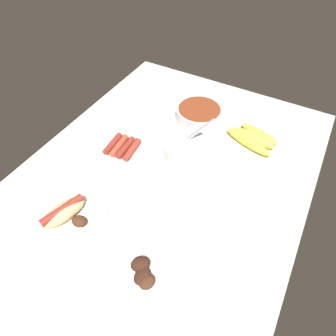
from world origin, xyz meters
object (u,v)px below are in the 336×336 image
Objects in this scene: banana_bunch at (253,138)px; bowl_chili at (199,113)px; bowl_coleslaw at (186,148)px; plate_sausages at (123,149)px; plate_hotdog_assembled at (65,215)px; plate_grilled_meat at (144,277)px.

banana_bunch is 23.03cm from bowl_chili.
bowl_coleslaw reaches higher than plate_sausages.
plate_sausages is at bearing 3.02° from plate_hotdog_assembled.
plate_grilled_meat is at bearing -138.66° from plate_sausages.
plate_hotdog_assembled is at bearing 147.37° from banana_bunch.
bowl_coleslaw is 0.75× the size of plate_sausages.
bowl_coleslaw reaches higher than bowl_chili.
plate_sausages is at bearing 124.57° from banana_bunch.
banana_bunch is at bearing -96.54° from bowl_chili.
plate_hotdog_assembled is 1.35× the size of bowl_chili.
bowl_chili reaches higher than plate_grilled_meat.
plate_hotdog_assembled reaches higher than plate_grilled_meat.
plate_hotdog_assembled is 68.97cm from banana_bunch.
plate_sausages is (-26.77, 38.84, -0.80)cm from banana_bunch.
plate_sausages is (31.32, 1.65, -0.70)cm from plate_hotdog_assembled.
bowl_coleslaw is 25.31cm from banana_bunch.
plate_sausages is at bearing 151.47° from bowl_chili.
bowl_chili is at bearing 12.41° from bowl_coleslaw.
banana_bunch is (62.08, -7.77, 0.86)cm from plate_grilled_meat.
plate_grilled_meat is 66.47cm from bowl_chili.
bowl_coleslaw is at bearing 133.01° from banana_bunch.
plate_sausages is (-9.51, 20.35, -1.76)cm from bowl_coleslaw.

